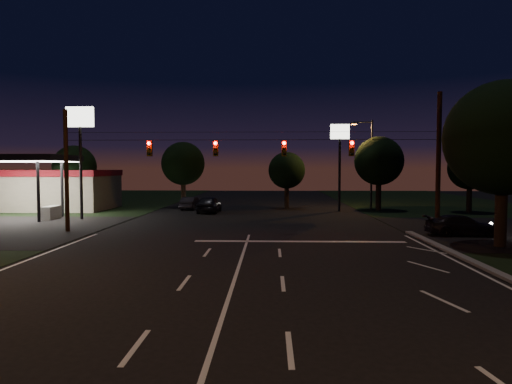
{
  "coord_description": "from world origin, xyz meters",
  "views": [
    {
      "loc": [
        1.36,
        -14.35,
        4.18
      ],
      "look_at": [
        0.62,
        8.21,
        3.0
      ],
      "focal_mm": 32.0,
      "sensor_mm": 36.0,
      "label": 1
    }
  ],
  "objects_px": {
    "car_oncoming_a": "(209,204)",
    "car_cross": "(462,226)",
    "tree_right_near": "(502,140)",
    "car_oncoming_b": "(191,203)",
    "utility_pole_right": "(437,234)"
  },
  "relations": [
    {
      "from": "car_oncoming_a",
      "to": "car_cross",
      "type": "height_order",
      "value": "car_oncoming_a"
    },
    {
      "from": "car_cross",
      "to": "tree_right_near",
      "type": "bearing_deg",
      "value": -173.51
    },
    {
      "from": "tree_right_near",
      "to": "car_oncoming_a",
      "type": "relative_size",
      "value": 1.89
    },
    {
      "from": "car_oncoming_a",
      "to": "car_cross",
      "type": "bearing_deg",
      "value": 143.5
    },
    {
      "from": "tree_right_near",
      "to": "car_oncoming_b",
      "type": "height_order",
      "value": "tree_right_near"
    },
    {
      "from": "car_oncoming_a",
      "to": "car_oncoming_b",
      "type": "relative_size",
      "value": 1.19
    },
    {
      "from": "utility_pole_right",
      "to": "car_cross",
      "type": "xyz_separation_m",
      "value": [
        1.17,
        -1.0,
        0.64
      ]
    },
    {
      "from": "car_cross",
      "to": "utility_pole_right",
      "type": "bearing_deg",
      "value": 50.89
    },
    {
      "from": "utility_pole_right",
      "to": "car_oncoming_b",
      "type": "distance_m",
      "value": 24.94
    },
    {
      "from": "car_oncoming_a",
      "to": "car_cross",
      "type": "distance_m",
      "value": 22.65
    },
    {
      "from": "car_oncoming_b",
      "to": "car_cross",
      "type": "distance_m",
      "value": 26.47
    },
    {
      "from": "utility_pole_right",
      "to": "car_oncoming_a",
      "type": "height_order",
      "value": "utility_pole_right"
    },
    {
      "from": "tree_right_near",
      "to": "car_cross",
      "type": "height_order",
      "value": "tree_right_near"
    },
    {
      "from": "tree_right_near",
      "to": "car_oncoming_b",
      "type": "relative_size",
      "value": 2.26
    },
    {
      "from": "car_oncoming_a",
      "to": "car_oncoming_b",
      "type": "bearing_deg",
      "value": -52.16
    }
  ]
}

